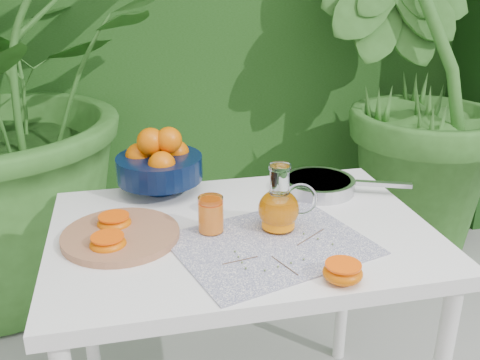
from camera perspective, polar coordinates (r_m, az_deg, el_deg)
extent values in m
imported|color=#326322|center=(2.74, 17.69, 9.46)|extent=(2.40, 2.40, 1.71)
cube|color=white|center=(1.43, 0.17, -5.86)|extent=(1.00, 0.70, 0.04)
cylinder|color=white|center=(1.87, -15.96, -13.03)|extent=(0.04, 0.04, 0.71)
cylinder|color=white|center=(2.00, 11.10, -10.03)|extent=(0.04, 0.04, 0.71)
cube|color=#0D134A|center=(1.35, 3.31, -6.85)|extent=(0.54, 0.47, 0.00)
cylinder|color=#9B6746|center=(1.40, -12.60, -5.80)|extent=(0.36, 0.36, 0.02)
cylinder|color=black|center=(1.66, -8.47, -0.54)|extent=(0.10, 0.10, 0.04)
cylinder|color=black|center=(1.64, -8.58, 1.30)|extent=(0.27, 0.27, 0.07)
sphere|color=#E66402|center=(1.65, -10.75, 2.49)|extent=(0.09, 0.09, 0.08)
sphere|color=#E66402|center=(1.67, -6.83, 2.87)|extent=(0.09, 0.09, 0.08)
sphere|color=#E66402|center=(1.57, -8.34, 1.60)|extent=(0.09, 0.09, 0.08)
sphere|color=#E66402|center=(1.69, -8.94, 3.07)|extent=(0.09, 0.09, 0.08)
sphere|color=#E66402|center=(1.62, -9.50, 4.06)|extent=(0.09, 0.09, 0.08)
sphere|color=#E66402|center=(1.60, -7.60, 4.24)|extent=(0.08, 0.08, 0.08)
cylinder|color=white|center=(1.42, 4.09, -5.01)|extent=(0.11, 0.11, 0.01)
ellipsoid|color=white|center=(1.40, 4.14, -3.10)|extent=(0.14, 0.14, 0.10)
cylinder|color=white|center=(1.36, 4.23, -0.08)|extent=(0.06, 0.06, 0.07)
cylinder|color=white|center=(1.35, 4.28, 1.39)|extent=(0.07, 0.07, 0.01)
torus|color=white|center=(1.38, 6.50, -2.00)|extent=(0.08, 0.04, 0.09)
cylinder|color=#CB6704|center=(1.40, 4.13, -3.51)|extent=(0.11, 0.11, 0.08)
cylinder|color=white|center=(1.38, -3.13, -3.69)|extent=(0.08, 0.08, 0.10)
cylinder|color=orange|center=(1.39, -3.13, -3.97)|extent=(0.07, 0.07, 0.08)
cylinder|color=#FF5A07|center=(1.37, -3.16, -2.45)|extent=(0.07, 0.07, 0.00)
cylinder|color=#B0B0B5|center=(1.66, 8.37, -0.51)|extent=(0.29, 0.29, 0.04)
cylinder|color=silver|center=(1.66, 8.40, 0.02)|extent=(0.25, 0.25, 0.01)
cube|color=#B0B0B5|center=(1.67, 15.06, -0.43)|extent=(0.16, 0.08, 0.01)
ellipsoid|color=#E66402|center=(1.34, -13.90, -6.66)|extent=(0.11, 0.11, 0.04)
cylinder|color=#FF5A07|center=(1.34, -13.98, -5.90)|extent=(0.10, 0.10, 0.00)
ellipsoid|color=#E66402|center=(1.44, -13.26, -4.50)|extent=(0.11, 0.11, 0.04)
cylinder|color=#FF5A07|center=(1.44, -13.33, -3.78)|extent=(0.10, 0.10, 0.00)
ellipsoid|color=#E66402|center=(1.22, 10.89, -9.69)|extent=(0.11, 0.11, 0.04)
cylinder|color=#FF5A07|center=(1.20, 10.96, -8.87)|extent=(0.10, 0.10, 0.00)
cylinder|color=brown|center=(1.25, 4.78, -9.07)|extent=(0.04, 0.09, 0.00)
sphere|color=#5C743D|center=(1.23, 2.68, -9.59)|extent=(0.01, 0.01, 0.01)
sphere|color=#5C743D|center=(1.24, 4.09, -9.18)|extent=(0.01, 0.01, 0.01)
sphere|color=#5C743D|center=(1.26, 5.47, -8.78)|extent=(0.01, 0.01, 0.01)
sphere|color=#5C743D|center=(1.28, 6.81, -8.38)|extent=(0.01, 0.01, 0.01)
cylinder|color=brown|center=(1.38, 7.56, -6.03)|extent=(0.10, 0.07, 0.00)
sphere|color=#5C743D|center=(1.41, 5.38, -5.18)|extent=(0.01, 0.01, 0.01)
sphere|color=#5C743D|center=(1.39, 6.82, -5.69)|extent=(0.01, 0.01, 0.01)
sphere|color=#5C743D|center=(1.37, 8.31, -6.21)|extent=(0.01, 0.01, 0.01)
sphere|color=#5C743D|center=(1.35, 9.85, -6.74)|extent=(0.01, 0.01, 0.01)
cylinder|color=brown|center=(1.27, 0.02, -8.56)|extent=(0.09, 0.02, 0.00)
sphere|color=#5C743D|center=(1.23, 0.62, -9.38)|extent=(0.01, 0.01, 0.01)
sphere|color=#5C743D|center=(1.26, 0.22, -8.77)|extent=(0.01, 0.01, 0.01)
sphere|color=#5C743D|center=(1.28, -0.17, -8.18)|extent=(0.01, 0.01, 0.01)
sphere|color=#5C743D|center=(1.30, -0.54, -7.60)|extent=(0.01, 0.01, 0.01)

